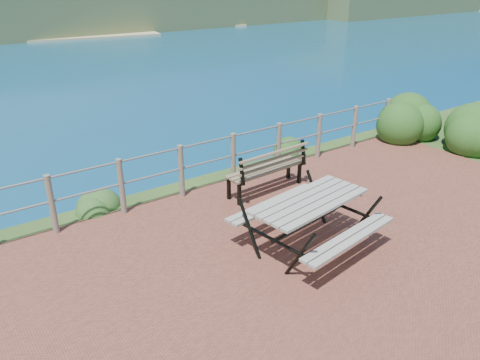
# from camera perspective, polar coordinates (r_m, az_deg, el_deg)

# --- Properties ---
(ground) EXTENTS (10.00, 7.00, 0.12)m
(ground) POSITION_cam_1_polar(r_m,az_deg,el_deg) (7.18, 14.72, -9.32)
(ground) COLOR brown
(ground) RESTS_ON ground
(safety_railing) EXTENTS (9.40, 0.10, 1.00)m
(safety_railing) POSITION_cam_1_polar(r_m,az_deg,el_deg) (9.12, -0.84, 3.02)
(safety_railing) COLOR #6B5B4C
(safety_railing) RESTS_ON ground
(picnic_table) EXTENTS (1.95, 1.60, 0.78)m
(picnic_table) POSITION_cam_1_polar(r_m,az_deg,el_deg) (7.05, 8.43, -4.60)
(picnic_table) COLOR gray
(picnic_table) RESTS_ON ground
(park_bench) EXTENTS (1.65, 0.50, 0.92)m
(park_bench) POSITION_cam_1_polar(r_m,az_deg,el_deg) (8.71, 3.16, 2.17)
(park_bench) COLOR brown
(park_bench) RESTS_ON ground
(shrub_right_front) EXTENTS (1.40, 1.40, 1.99)m
(shrub_right_front) POSITION_cam_1_polar(r_m,az_deg,el_deg) (12.33, 25.55, 3.47)
(shrub_right_front) COLOR #164919
(shrub_right_front) RESTS_ON ground
(shrub_right_edge) EXTENTS (1.26, 1.26, 1.79)m
(shrub_right_edge) POSITION_cam_1_polar(r_m,az_deg,el_deg) (12.62, 18.59, 5.06)
(shrub_right_edge) COLOR #164919
(shrub_right_edge) RESTS_ON ground
(shrub_lip_west) EXTENTS (0.75, 0.75, 0.49)m
(shrub_lip_west) POSITION_cam_1_polar(r_m,az_deg,el_deg) (8.63, -17.42, -3.66)
(shrub_lip_west) COLOR #1F5221
(shrub_lip_west) RESTS_ON ground
(shrub_lip_east) EXTENTS (0.73, 0.73, 0.46)m
(shrub_lip_east) POSITION_cam_1_polar(r_m,az_deg,el_deg) (11.11, 5.23, 3.71)
(shrub_lip_east) COLOR #164919
(shrub_lip_east) RESTS_ON ground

